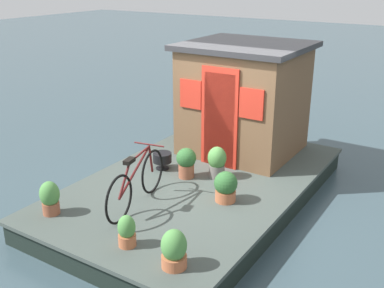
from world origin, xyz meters
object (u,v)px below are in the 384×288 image
(potted_plant_ivy, at_px, (226,186))
(potted_plant_sage, at_px, (50,198))
(potted_plant_geranium, at_px, (186,162))
(houseboat_cabin, at_px, (244,98))
(bicycle, at_px, (137,182))
(potted_plant_thyme, at_px, (217,162))
(potted_plant_fern, at_px, (127,231))
(charcoal_grill, at_px, (162,158))
(potted_plant_rosemary, at_px, (174,250))

(potted_plant_ivy, bearing_deg, potted_plant_sage, 131.40)
(potted_plant_geranium, bearing_deg, houseboat_cabin, -7.34)
(potted_plant_sage, height_order, potted_plant_geranium, potted_plant_geranium)
(bicycle, height_order, potted_plant_thyme, bicycle)
(potted_plant_ivy, relative_size, potted_plant_geranium, 0.91)
(potted_plant_ivy, distance_m, potted_plant_geranium, 1.07)
(potted_plant_fern, relative_size, charcoal_grill, 1.30)
(houseboat_cabin, xyz_separation_m, potted_plant_rosemary, (-3.90, -1.07, -0.82))
(potted_plant_thyme, bearing_deg, potted_plant_fern, -178.24)
(potted_plant_thyme, distance_m, potted_plant_rosemary, 2.64)
(potted_plant_sage, distance_m, potted_plant_geranium, 2.33)
(houseboat_cabin, bearing_deg, potted_plant_geranium, 172.66)
(potted_plant_sage, relative_size, potted_plant_rosemary, 1.02)
(potted_plant_thyme, bearing_deg, potted_plant_ivy, -141.56)
(bicycle, bearing_deg, houseboat_cabin, -5.15)
(potted_plant_rosemary, bearing_deg, potted_plant_geranium, 29.99)
(houseboat_cabin, relative_size, potted_plant_rosemary, 4.42)
(potted_plant_thyme, relative_size, charcoal_grill, 1.66)
(potted_plant_thyme, height_order, potted_plant_geranium, potted_plant_thyme)
(potted_plant_sage, distance_m, charcoal_grill, 2.23)
(potted_plant_fern, bearing_deg, potted_plant_rosemary, -93.76)
(potted_plant_ivy, distance_m, charcoal_grill, 1.62)
(potted_plant_ivy, bearing_deg, charcoal_grill, 72.76)
(potted_plant_thyme, xyz_separation_m, charcoal_grill, (-0.21, 1.00, -0.08))
(houseboat_cabin, bearing_deg, charcoal_grill, 154.24)
(houseboat_cabin, relative_size, potted_plant_ivy, 4.57)
(bicycle, bearing_deg, potted_plant_geranium, -2.23)
(potted_plant_sage, relative_size, charcoal_grill, 1.52)
(potted_plant_ivy, xyz_separation_m, potted_plant_rosemary, (-1.82, -0.30, -0.01))
(houseboat_cabin, distance_m, potted_plant_ivy, 2.36)
(potted_plant_geranium, distance_m, potted_plant_rosemary, 2.57)
(potted_plant_fern, relative_size, potted_plant_thyme, 0.78)
(houseboat_cabin, relative_size, potted_plant_geranium, 4.18)
(potted_plant_sage, xyz_separation_m, potted_plant_rosemary, (-0.10, -2.25, -0.02))
(potted_plant_geranium, bearing_deg, charcoal_grill, 82.78)
(houseboat_cabin, height_order, potted_plant_geranium, houseboat_cabin)
(potted_plant_sage, height_order, potted_plant_thyme, potted_plant_thyme)
(houseboat_cabin, xyz_separation_m, potted_plant_sage, (-3.80, 1.18, -0.80))
(potted_plant_fern, bearing_deg, potted_plant_geranium, 13.37)
(charcoal_grill, bearing_deg, houseboat_cabin, -25.76)
(potted_plant_thyme, relative_size, potted_plant_geranium, 1.05)
(potted_plant_geranium, bearing_deg, bicycle, 177.77)
(potted_plant_thyme, height_order, potted_plant_rosemary, potted_plant_thyme)
(charcoal_grill, bearing_deg, potted_plant_ivy, -107.24)
(potted_plant_sage, bearing_deg, potted_plant_rosemary, -92.60)
(potted_plant_rosemary, height_order, charcoal_grill, potted_plant_rosemary)
(bicycle, relative_size, potted_plant_geranium, 3.25)
(bicycle, bearing_deg, potted_plant_fern, -148.19)
(potted_plant_fern, distance_m, charcoal_grill, 2.49)
(potted_plant_ivy, relative_size, charcoal_grill, 1.44)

